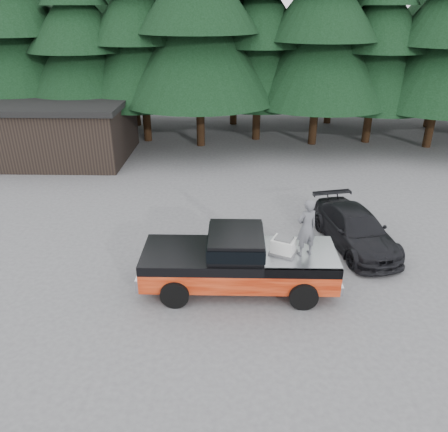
{
  "coord_description": "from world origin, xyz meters",
  "views": [
    {
      "loc": [
        1.05,
        -12.03,
        7.93
      ],
      "look_at": [
        0.78,
        0.0,
        2.1
      ],
      "focal_mm": 35.0,
      "sensor_mm": 36.0,
      "label": 1
    }
  ],
  "objects_px": {
    "parked_car": "(355,229)",
    "utility_building": "(56,128)",
    "man_on_bed": "(306,228)",
    "pickup_truck": "(239,269)",
    "air_compressor": "(284,246)"
  },
  "relations": [
    {
      "from": "pickup_truck",
      "to": "man_on_bed",
      "type": "relative_size",
      "value": 3.44
    },
    {
      "from": "parked_car",
      "to": "pickup_truck",
      "type": "bearing_deg",
      "value": -160.11
    },
    {
      "from": "pickup_truck",
      "to": "man_on_bed",
      "type": "xyz_separation_m",
      "value": [
        1.91,
        -0.17,
        1.54
      ]
    },
    {
      "from": "pickup_truck",
      "to": "parked_car",
      "type": "relative_size",
      "value": 1.32
    },
    {
      "from": "air_compressor",
      "to": "man_on_bed",
      "type": "height_order",
      "value": "man_on_bed"
    },
    {
      "from": "man_on_bed",
      "to": "utility_building",
      "type": "bearing_deg",
      "value": -70.35
    },
    {
      "from": "pickup_truck",
      "to": "utility_building",
      "type": "relative_size",
      "value": 0.71
    },
    {
      "from": "air_compressor",
      "to": "utility_building",
      "type": "bearing_deg",
      "value": 156.17
    },
    {
      "from": "man_on_bed",
      "to": "air_compressor",
      "type": "bearing_deg",
      "value": -27.59
    },
    {
      "from": "air_compressor",
      "to": "utility_building",
      "type": "relative_size",
      "value": 0.08
    },
    {
      "from": "air_compressor",
      "to": "parked_car",
      "type": "relative_size",
      "value": 0.14
    },
    {
      "from": "parked_car",
      "to": "utility_building",
      "type": "height_order",
      "value": "utility_building"
    },
    {
      "from": "pickup_truck",
      "to": "utility_building",
      "type": "distance_m",
      "value": 16.38
    },
    {
      "from": "man_on_bed",
      "to": "parked_car",
      "type": "xyz_separation_m",
      "value": [
        2.31,
        2.92,
        -1.54
      ]
    },
    {
      "from": "parked_car",
      "to": "utility_building",
      "type": "xyz_separation_m",
      "value": [
        -14.47,
        10.0,
        1.01
      ]
    }
  ]
}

